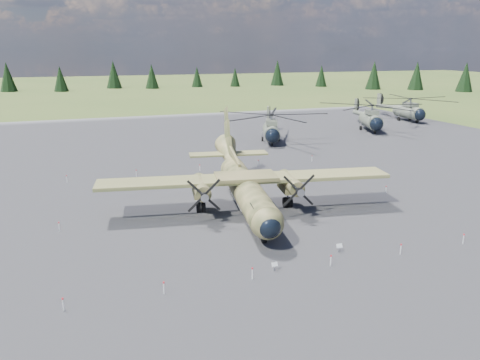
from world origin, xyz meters
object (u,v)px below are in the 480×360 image
object	(u,v)px
transport_plane	(244,182)
helicopter_far	(409,105)
helicopter_near	(271,122)
helicopter_mid	(371,112)

from	to	relation	value
transport_plane	helicopter_far	xyz separation A→B (m)	(52.79, 42.32, 0.96)
helicopter_far	transport_plane	bearing A→B (deg)	-137.99
helicopter_near	helicopter_mid	xyz separation A→B (m)	(22.20, 4.31, 0.18)
helicopter_near	helicopter_far	distance (m)	39.30
helicopter_near	helicopter_mid	distance (m)	22.62
helicopter_mid	helicopter_far	bearing A→B (deg)	47.25
transport_plane	helicopter_far	bearing A→B (deg)	48.15
helicopter_near	transport_plane	bearing A→B (deg)	-97.74
helicopter_near	helicopter_far	bearing A→B (deg)	38.15
helicopter_mid	helicopter_far	distance (m)	17.13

